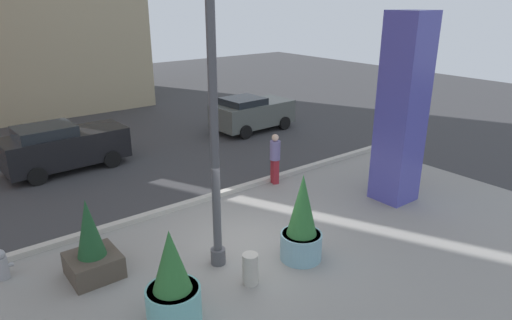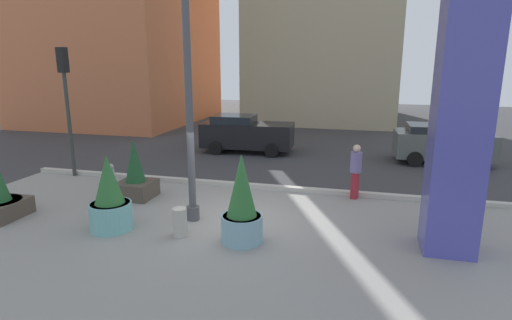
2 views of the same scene
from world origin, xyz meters
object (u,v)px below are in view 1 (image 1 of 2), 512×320
object	(u,v)px
lamp_post	(214,116)
car_curb_east	(252,113)
fire_hydrant	(2,265)
car_intersection	(64,146)
potted_plant_mid_plaza	(92,249)
art_pillar_blue	(402,111)
potted_plant_by_pillar	(172,285)
pedestrian_crossing	(275,156)
concrete_bollard	(250,269)
potted_plant_curbside	(302,224)

from	to	relation	value
lamp_post	car_curb_east	distance (m)	12.15
lamp_post	fire_hydrant	bearing A→B (deg)	149.42
car_curb_east	car_intersection	size ratio (longest dim) A/B	0.91
potted_plant_mid_plaza	lamp_post	bearing A→B (deg)	-27.75
art_pillar_blue	car_intersection	distance (m)	11.99
art_pillar_blue	potted_plant_mid_plaza	world-z (taller)	art_pillar_blue
potted_plant_by_pillar	pedestrian_crossing	size ratio (longest dim) A/B	1.13
potted_plant_mid_plaza	fire_hydrant	world-z (taller)	potted_plant_mid_plaza
potted_plant_mid_plaza	car_intersection	distance (m)	7.71
concrete_bollard	car_curb_east	bearing A→B (deg)	52.50
lamp_post	car_intersection	bearing A→B (deg)	96.27
lamp_post	potted_plant_by_pillar	distance (m)	3.58
potted_plant_curbside	fire_hydrant	world-z (taller)	potted_plant_curbside
fire_hydrant	pedestrian_crossing	bearing A→B (deg)	3.50
art_pillar_blue	pedestrian_crossing	distance (m)	4.38
potted_plant_curbside	car_intersection	distance (m)	10.30
potted_plant_curbside	potted_plant_mid_plaza	size ratio (longest dim) A/B	1.15
pedestrian_crossing	car_intersection	bearing A→B (deg)	132.14
fire_hydrant	car_intersection	distance (m)	7.18
art_pillar_blue	potted_plant_by_pillar	distance (m)	8.64
concrete_bollard	potted_plant_curbside	bearing A→B (deg)	2.49
car_curb_east	potted_plant_by_pillar	bearing A→B (deg)	-133.70
car_curb_east	pedestrian_crossing	xyz separation A→B (m)	(-3.47, -5.86, 0.14)
car_intersection	potted_plant_curbside	bearing A→B (deg)	-74.73
lamp_post	art_pillar_blue	bearing A→B (deg)	-2.27
lamp_post	concrete_bollard	world-z (taller)	lamp_post
concrete_bollard	potted_plant_by_pillar	bearing A→B (deg)	-178.43
art_pillar_blue	pedestrian_crossing	xyz separation A→B (m)	(-2.20, 3.28, -1.89)
potted_plant_curbside	potted_plant_by_pillar	world-z (taller)	potted_plant_curbside
fire_hydrant	car_curb_east	distance (m)	13.63
car_curb_east	art_pillar_blue	bearing A→B (deg)	-97.92
concrete_bollard	lamp_post	bearing A→B (deg)	96.20
potted_plant_curbside	lamp_post	bearing A→B (deg)	148.73
potted_plant_mid_plaza	car_curb_east	bearing A→B (deg)	36.10
potted_plant_mid_plaza	potted_plant_by_pillar	distance (m)	2.62
potted_plant_curbside	pedestrian_crossing	world-z (taller)	potted_plant_curbside
concrete_bollard	fire_hydrant	bearing A→B (deg)	140.20
potted_plant_by_pillar	car_curb_east	xyz separation A→B (m)	(9.61, 10.06, 0.03)
potted_plant_mid_plaza	pedestrian_crossing	xyz separation A→B (m)	(6.87, 1.68, 0.29)
potted_plant_by_pillar	concrete_bollard	world-z (taller)	potted_plant_by_pillar
potted_plant_by_pillar	fire_hydrant	size ratio (longest dim) A/B	2.70
potted_plant_mid_plaza	car_curb_east	xyz separation A→B (m)	(10.34, 7.54, 0.15)
lamp_post	potted_plant_curbside	bearing A→B (deg)	-31.27
potted_plant_curbside	concrete_bollard	bearing A→B (deg)	-177.51
potted_plant_mid_plaza	fire_hydrant	bearing A→B (deg)	145.46
art_pillar_blue	potted_plant_by_pillar	world-z (taller)	art_pillar_blue
art_pillar_blue	pedestrian_crossing	world-z (taller)	art_pillar_blue
lamp_post	car_curb_east	bearing A→B (deg)	48.70
potted_plant_mid_plaza	potted_plant_by_pillar	xyz separation A→B (m)	(0.73, -2.52, 0.12)
art_pillar_blue	lamp_post	bearing A→B (deg)	177.73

